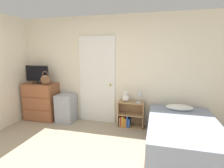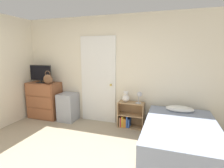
# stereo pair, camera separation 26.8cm
# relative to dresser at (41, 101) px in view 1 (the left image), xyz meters

# --- Properties ---
(wall_back) EXTENTS (10.00, 0.06, 2.55)m
(wall_back) POSITION_rel_dresser_xyz_m (1.57, 0.28, 0.80)
(wall_back) COLOR beige
(wall_back) RESTS_ON ground_plane
(door_closed) EXTENTS (0.89, 0.09, 2.09)m
(door_closed) POSITION_rel_dresser_xyz_m (1.45, 0.23, 0.57)
(door_closed) COLOR white
(door_closed) RESTS_ON ground_plane
(dresser) EXTENTS (0.82, 0.46, 0.94)m
(dresser) POSITION_rel_dresser_xyz_m (0.00, 0.00, 0.00)
(dresser) COLOR brown
(dresser) RESTS_ON ground_plane
(tv) EXTENTS (0.63, 0.16, 0.45)m
(tv) POSITION_rel_dresser_xyz_m (-0.05, -0.02, 0.70)
(tv) COLOR black
(tv) RESTS_ON dresser
(handbag) EXTENTS (0.26, 0.11, 0.33)m
(handbag) POSITION_rel_dresser_xyz_m (0.26, -0.13, 0.59)
(handbag) COLOR brown
(handbag) RESTS_ON dresser
(storage_bin) EXTENTS (0.42, 0.43, 0.69)m
(storage_bin) POSITION_rel_dresser_xyz_m (0.70, 0.01, -0.12)
(storage_bin) COLOR #999EA8
(storage_bin) RESTS_ON ground_plane
(bookshelf) EXTENTS (0.59, 0.27, 0.60)m
(bookshelf) POSITION_rel_dresser_xyz_m (2.26, 0.10, -0.23)
(bookshelf) COLOR tan
(bookshelf) RESTS_ON ground_plane
(teddy_bear) EXTENTS (0.17, 0.17, 0.25)m
(teddy_bear) POSITION_rel_dresser_xyz_m (2.18, 0.09, 0.23)
(teddy_bear) COLOR silver
(teddy_bear) RESTS_ON bookshelf
(desk_lamp) EXTENTS (0.14, 0.14, 0.27)m
(desk_lamp) POSITION_rel_dresser_xyz_m (2.49, 0.05, 0.32)
(desk_lamp) COLOR #B2B2B7
(desk_lamp) RESTS_ON bookshelf
(bed) EXTENTS (1.21, 1.86, 0.65)m
(bed) POSITION_rel_dresser_xyz_m (3.33, -0.69, -0.20)
(bed) COLOR brown
(bed) RESTS_ON ground_plane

